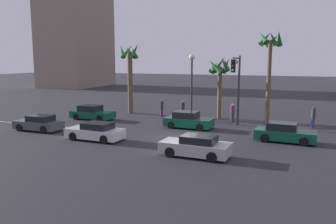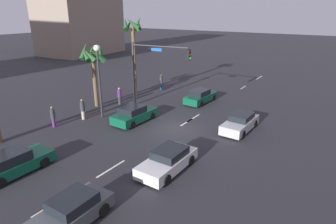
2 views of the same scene
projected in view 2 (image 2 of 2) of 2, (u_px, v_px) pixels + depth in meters
The scene contains 22 objects.
ground_plane at pixel (176, 129), 23.42m from camera, with size 220.00×220.00×0.00m, color #28282D.
lane_stripe_1 at pixel (54, 204), 14.36m from camera, with size 2.44×0.14×0.01m, color silver.
lane_stripe_2 at pixel (111, 169), 17.56m from camera, with size 2.41×0.14×0.01m, color silver.
lane_stripe_3 at pixel (187, 122), 24.83m from camera, with size 1.97×0.14×0.01m, color silver.
lane_stripe_4 at pixel (193, 118), 25.79m from camera, with size 2.30×0.14×0.01m, color silver.
lane_stripe_5 at pixel (243, 87), 36.05m from camera, with size 1.85×0.14×0.01m, color silver.
lane_stripe_6 at pixel (259, 77), 41.41m from camera, with size 2.51×0.14×0.01m, color silver.
car_0 at pixel (200, 97), 30.00m from camera, with size 4.35×1.97×1.40m.
car_1 at pixel (240, 123), 23.02m from camera, with size 4.35×1.91×1.35m.
car_2 at pixel (168, 161), 17.28m from camera, with size 4.33×1.95×1.32m.
car_3 at pixel (134, 115), 24.74m from camera, with size 4.25×2.05×1.46m.
car_4 at pixel (70, 212), 12.84m from camera, with size 4.05×1.95×1.32m.
car_5 at pixel (13, 163), 16.87m from camera, with size 4.41×1.92×1.42m.
traffic_signal at pixel (152, 64), 27.14m from camera, with size 0.88×6.19×6.32m.
streetlamp at pixel (98, 68), 24.51m from camera, with size 0.56×0.56×6.47m.
pedestrian_0 at pixel (161, 82), 34.81m from camera, with size 0.49×0.49×1.89m.
pedestrian_1 at pixel (119, 96), 29.32m from camera, with size 0.48×0.48×1.78m.
pedestrian_2 at pixel (83, 109), 25.24m from camera, with size 0.42×0.42×1.87m.
pedestrian_3 at pixel (53, 116), 23.56m from camera, with size 0.43×0.43×1.80m.
palm_tree_0 at pixel (133, 38), 30.26m from camera, with size 2.35×2.45×8.65m.
palm_tree_2 at pixel (93, 59), 27.48m from camera, with size 2.40×2.77×6.38m.
building_2 at pixel (79, 10), 61.75m from camera, with size 16.83×11.08×18.36m, color gray.
Camera 2 is at (-18.35, -11.40, 9.17)m, focal length 30.60 mm.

